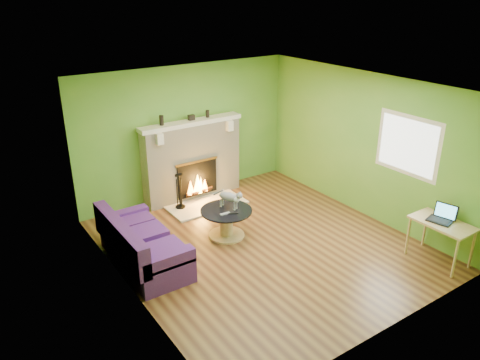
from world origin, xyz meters
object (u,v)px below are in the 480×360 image
(cat, at_px, (229,199))
(desk, at_px, (442,227))
(coffee_table, at_px, (226,221))
(sofa, at_px, (141,246))

(cat, bearing_deg, desk, -74.77)
(desk, xyz_separation_m, cat, (-2.20, 2.53, 0.07))
(coffee_table, bearing_deg, desk, -47.45)
(desk, relative_size, cat, 1.69)
(coffee_table, xyz_separation_m, cat, (0.08, 0.05, 0.38))
(coffee_table, relative_size, cat, 1.63)
(sofa, distance_m, cat, 1.65)
(sofa, xyz_separation_m, desk, (3.81, -2.48, 0.28))
(cat, bearing_deg, sofa, 155.90)
(sofa, distance_m, coffee_table, 1.53)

